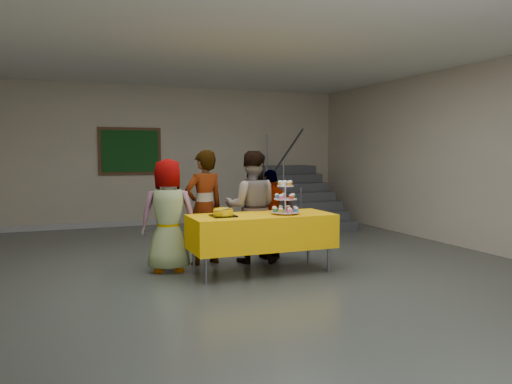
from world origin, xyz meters
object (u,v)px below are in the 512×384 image
Objects in this scene: schoolchild_b at (204,207)px; schoolchild_c at (251,207)px; bake_table at (262,231)px; schoolchild_a at (168,215)px; staircase at (296,201)px; noticeboard at (130,151)px; schoolchild_d at (272,214)px; cupcake_stand at (285,201)px; bear_cake at (223,212)px.

schoolchild_b reaches higher than schoolchild_c.
schoolchild_b is 1.01× the size of schoolchild_c.
schoolchild_c is (0.66, -0.13, -0.01)m from schoolchild_b.
schoolchild_a is (-1.12, 0.52, 0.19)m from bake_table.
staircase is (3.03, 3.24, -0.32)m from schoolchild_b.
noticeboard reaches higher than bake_table.
noticeboard is at bearing -69.47° from schoolchild_d.
schoolchild_a is at bearing 157.32° from cupcake_stand.
schoolchild_a is at bearing -135.77° from staircase.
noticeboard reaches higher than bear_cake.
schoolchild_b is at bearing 0.10° from schoolchild_d.
schoolchild_b is 4.18m from noticeboard.
schoolchild_a reaches higher than cupcake_stand.
schoolchild_b is 1.24× the size of noticeboard.
schoolchild_b reaches higher than schoolchild_d.
schoolchild_b is at bearing -83.37° from noticeboard.
noticeboard is (0.09, 4.33, 0.85)m from schoolchild_a.
cupcake_stand is at bearing -74.84° from noticeboard.
bake_table is 4.71m from staircase.
staircase is at bearing -104.94° from schoolchild_c.
schoolchild_d is at bearing 78.52° from cupcake_stand.
schoolchild_b is at bearing 8.92° from schoolchild_c.
schoolchild_a is 1.13× the size of schoolchild_d.
cupcake_stand is 1.22m from schoolchild_b.
schoolchild_c is at bearing -74.87° from noticeboard.
schoolchild_c is 0.67× the size of staircase.
cupcake_stand is 0.19× the size of staircase.
schoolchild_c is at bearing -160.06° from schoolchild_a.
schoolchild_c is at bearing 105.35° from cupcake_stand.
schoolchild_c reaches higher than schoolchild_d.
cupcake_stand is 0.34× the size of schoolchild_d.
bake_table is 1.42× the size of schoolchild_d.
schoolchild_d is (1.00, 0.78, -0.17)m from bear_cake.
cupcake_stand is (0.30, -0.08, 0.39)m from bake_table.
schoolchild_d reaches higher than cupcake_stand.
schoolchild_d is 1.02× the size of noticeboard.
schoolchild_b is at bearing -141.25° from schoolchild_a.
cupcake_stand is 0.28× the size of schoolchild_b.
staircase is 3.77m from noticeboard.
noticeboard is at bearing 166.58° from staircase.
noticeboard is (-1.33, 4.93, 0.65)m from cupcake_stand.
bear_cake is at bearing -179.33° from bake_table.
schoolchild_a is at bearing 9.35° from schoolchild_d.
schoolchild_b is 0.67× the size of staircase.
cupcake_stand is at bearing 125.49° from schoolchild_c.
schoolchild_c is at bearing 19.46° from schoolchild_d.
schoolchild_d is (1.03, -0.00, -0.14)m from schoolchild_b.
cupcake_stand is 1.55m from schoolchild_a.
cupcake_stand reaches higher than bear_cake.
schoolchild_b is at bearing 135.28° from cupcake_stand.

